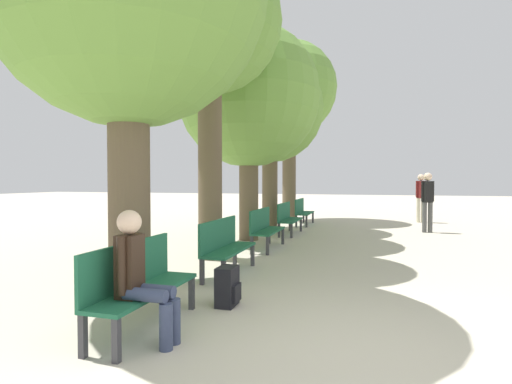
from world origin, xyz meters
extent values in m
plane|color=beige|center=(0.00, 0.00, 0.00)|extent=(80.00, 80.00, 0.00)
cube|color=#1E6042|center=(-2.10, 0.22, 0.41)|extent=(0.43, 1.55, 0.04)
cube|color=#1E6042|center=(-2.30, 0.22, 0.66)|extent=(0.04, 1.55, 0.47)
cube|color=#38383D|center=(-1.93, -0.51, 0.19)|extent=(0.06, 0.06, 0.39)
cube|color=#38383D|center=(-1.93, 0.95, 0.19)|extent=(0.06, 0.06, 0.39)
cube|color=#38383D|center=(-2.27, -0.51, 0.19)|extent=(0.06, 0.06, 0.39)
cube|color=#38383D|center=(-2.27, 0.95, 0.19)|extent=(0.06, 0.06, 0.39)
cube|color=#1E6042|center=(-2.10, 2.74, 0.41)|extent=(0.43, 1.55, 0.04)
cube|color=#1E6042|center=(-2.30, 2.74, 0.66)|extent=(0.04, 1.55, 0.47)
cube|color=#38383D|center=(-1.93, 2.01, 0.19)|extent=(0.06, 0.06, 0.39)
cube|color=#38383D|center=(-1.93, 3.47, 0.19)|extent=(0.06, 0.06, 0.39)
cube|color=#38383D|center=(-2.27, 2.01, 0.19)|extent=(0.06, 0.06, 0.39)
cube|color=#38383D|center=(-2.27, 3.47, 0.19)|extent=(0.06, 0.06, 0.39)
cube|color=#1E6042|center=(-2.10, 5.27, 0.41)|extent=(0.43, 1.55, 0.04)
cube|color=#1E6042|center=(-2.30, 5.27, 0.66)|extent=(0.04, 1.55, 0.47)
cube|color=#38383D|center=(-1.93, 4.54, 0.19)|extent=(0.06, 0.06, 0.39)
cube|color=#38383D|center=(-1.93, 6.00, 0.19)|extent=(0.06, 0.06, 0.39)
cube|color=#38383D|center=(-2.27, 4.54, 0.19)|extent=(0.06, 0.06, 0.39)
cube|color=#38383D|center=(-2.27, 6.00, 0.19)|extent=(0.06, 0.06, 0.39)
cube|color=#1E6042|center=(-2.10, 7.79, 0.41)|extent=(0.43, 1.55, 0.04)
cube|color=#1E6042|center=(-2.30, 7.79, 0.66)|extent=(0.04, 1.55, 0.47)
cube|color=#38383D|center=(-1.93, 7.06, 0.19)|extent=(0.06, 0.06, 0.39)
cube|color=#38383D|center=(-1.93, 8.52, 0.19)|extent=(0.06, 0.06, 0.39)
cube|color=#38383D|center=(-2.27, 7.06, 0.19)|extent=(0.06, 0.06, 0.39)
cube|color=#38383D|center=(-2.27, 8.52, 0.19)|extent=(0.06, 0.06, 0.39)
cube|color=#1E6042|center=(-2.10, 10.31, 0.41)|extent=(0.43, 1.55, 0.04)
cube|color=#1E6042|center=(-2.30, 10.31, 0.66)|extent=(0.04, 1.55, 0.47)
cube|color=#38383D|center=(-1.93, 9.58, 0.19)|extent=(0.06, 0.06, 0.39)
cube|color=#38383D|center=(-1.93, 11.04, 0.19)|extent=(0.06, 0.06, 0.39)
cube|color=#38383D|center=(-2.27, 9.58, 0.19)|extent=(0.06, 0.06, 0.39)
cube|color=#38383D|center=(-2.27, 11.04, 0.19)|extent=(0.06, 0.06, 0.39)
cylinder|color=brown|center=(-2.94, 1.19, 1.54)|extent=(0.54, 0.54, 3.08)
cylinder|color=brown|center=(-2.94, 3.90, 1.94)|extent=(0.47, 0.47, 3.88)
sphere|color=olive|center=(-2.94, 3.90, 4.66)|extent=(2.83, 2.83, 2.83)
cylinder|color=brown|center=(-2.94, 6.45, 1.35)|extent=(0.50, 0.50, 2.71)
sphere|color=olive|center=(-2.94, 6.45, 3.71)|extent=(3.66, 3.66, 3.66)
cylinder|color=brown|center=(-2.94, 8.66, 1.42)|extent=(0.48, 0.48, 2.84)
sphere|color=olive|center=(-2.94, 8.66, 3.75)|extent=(3.32, 3.32, 3.32)
cylinder|color=brown|center=(-2.94, 11.64, 2.02)|extent=(0.52, 0.52, 4.05)
sphere|color=olive|center=(-2.94, 11.64, 5.03)|extent=(3.59, 3.59, 3.59)
cylinder|color=#384260|center=(-1.87, -0.16, 0.49)|extent=(0.43, 0.12, 0.12)
cylinder|color=#384260|center=(-1.66, -0.16, 0.21)|extent=(0.12, 0.12, 0.43)
cylinder|color=#384260|center=(-1.87, -0.01, 0.49)|extent=(0.43, 0.12, 0.12)
cylinder|color=#384260|center=(-1.66, -0.01, 0.21)|extent=(0.12, 0.12, 0.43)
cube|color=black|center=(-2.08, -0.09, 0.73)|extent=(0.19, 0.23, 0.60)
cylinder|color=black|center=(-2.08, -0.22, 0.76)|extent=(0.09, 0.09, 0.54)
cylinder|color=black|center=(-2.08, 0.04, 0.76)|extent=(0.09, 0.09, 0.54)
sphere|color=beige|center=(-2.08, -0.09, 1.15)|extent=(0.23, 0.23, 0.23)
cube|color=black|center=(-1.57, 1.19, 0.24)|extent=(0.21, 0.33, 0.48)
cube|color=black|center=(-1.44, 1.19, 0.17)|extent=(0.04, 0.23, 0.21)
cylinder|color=#4C4C4C|center=(1.62, 9.32, 0.44)|extent=(0.13, 0.13, 0.89)
cylinder|color=#4C4C4C|center=(1.78, 9.32, 0.44)|extent=(0.13, 0.13, 0.89)
cube|color=black|center=(1.70, 9.32, 1.20)|extent=(0.31, 0.29, 0.63)
cylinder|color=black|center=(1.57, 9.32, 1.22)|extent=(0.09, 0.09, 0.60)
cylinder|color=black|center=(1.83, 9.32, 1.22)|extent=(0.09, 0.09, 0.60)
sphere|color=beige|center=(1.70, 9.32, 1.65)|extent=(0.24, 0.24, 0.24)
cylinder|color=beige|center=(1.76, 12.27, 0.45)|extent=(0.13, 0.13, 0.89)
cylinder|color=beige|center=(1.91, 12.27, 0.45)|extent=(0.13, 0.13, 0.89)
cube|color=maroon|center=(1.83, 12.27, 1.21)|extent=(0.30, 0.31, 0.63)
cylinder|color=maroon|center=(1.70, 12.27, 1.22)|extent=(0.09, 0.09, 0.60)
cylinder|color=maroon|center=(1.97, 12.27, 1.22)|extent=(0.09, 0.09, 0.60)
sphere|color=beige|center=(1.83, 12.27, 1.65)|extent=(0.24, 0.24, 0.24)
camera|label=1|loc=(0.14, -3.38, 1.55)|focal=28.00mm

